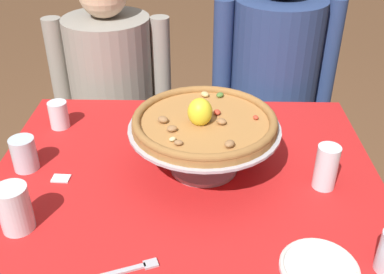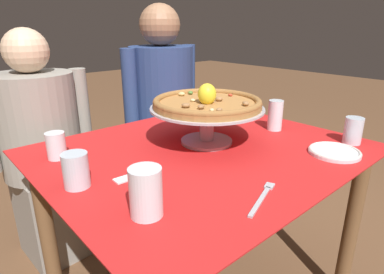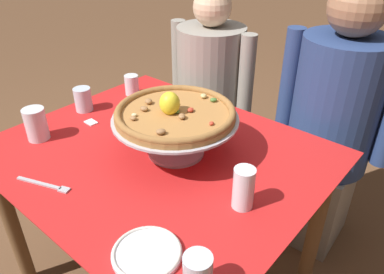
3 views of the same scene
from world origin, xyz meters
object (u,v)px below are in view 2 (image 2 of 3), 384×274
object	(u,v)px
water_glass_front_right	(353,132)
dinner_fork	(263,197)
side_plate	(334,152)
sugar_packet	(123,179)
diner_right	(163,116)
water_glass_front_left	(146,194)
water_glass_back_left	(56,147)
water_glass_side_left	(76,172)
pizza_stand	(207,118)
pizza	(207,102)
diner_left	(43,154)
water_glass_side_right	(275,117)

from	to	relation	value
water_glass_front_right	dinner_fork	world-z (taller)	water_glass_front_right
side_plate	sugar_packet	xyz separation A→B (m)	(-0.66, 0.32, -0.01)
diner_right	water_glass_front_left	bearing A→B (deg)	-128.37
water_glass_back_left	side_plate	world-z (taller)	water_glass_back_left
water_glass_back_left	diner_right	world-z (taller)	diner_right
water_glass_side_left	pizza_stand	bearing A→B (deg)	1.57
water_glass_front_right	dinner_fork	bearing A→B (deg)	-177.64
dinner_fork	pizza	bearing A→B (deg)	65.69
dinner_fork	water_glass_side_left	bearing A→B (deg)	131.28
pizza_stand	diner_left	xyz separation A→B (m)	(-0.40, 0.71, -0.26)
pizza	water_glass_side_right	bearing A→B (deg)	-13.32
water_glass_front_right	sugar_packet	bearing A→B (deg)	159.24
diner_right	pizza_stand	bearing A→B (deg)	-113.38
diner_right	sugar_packet	bearing A→B (deg)	-133.07
water_glass_side_right	sugar_packet	bearing A→B (deg)	178.96
water_glass_side_left	dinner_fork	size ratio (longest dim) A/B	0.54
side_plate	dinner_fork	xyz separation A→B (m)	(-0.44, -0.02, -0.01)
water_glass_side_left	side_plate	size ratio (longest dim) A/B	0.57
water_glass_back_left	diner_right	bearing A→B (deg)	30.26
side_plate	diner_right	world-z (taller)	diner_right
pizza_stand	pizza	world-z (taller)	pizza
side_plate	water_glass_back_left	bearing A→B (deg)	140.51
pizza	water_glass_front_left	distance (m)	0.54
water_glass_front_right	water_glass_side_left	bearing A→B (deg)	158.79
water_glass_back_left	pizza	bearing A→B (deg)	-25.16
water_glass_front_left	diner_right	world-z (taller)	diner_right
water_glass_front_left	side_plate	bearing A→B (deg)	-9.61
water_glass_back_left	sugar_packet	bearing A→B (deg)	-74.55
water_glass_front_left	sugar_packet	size ratio (longest dim) A/B	2.45
dinner_fork	water_glass_front_right	bearing A→B (deg)	2.36
water_glass_front_left	side_plate	distance (m)	0.73
water_glass_back_left	dinner_fork	world-z (taller)	water_glass_back_left
sugar_packet	pizza	bearing A→B (deg)	9.16
pizza_stand	water_glass_side_right	bearing A→B (deg)	-13.46
pizza_stand	water_glass_side_left	world-z (taller)	pizza_stand
water_glass_front_right	water_glass_back_left	size ratio (longest dim) A/B	1.11
diner_left	diner_right	distance (m)	0.71
water_glass_side_right	diner_left	size ratio (longest dim) A/B	0.11
water_glass_front_right	dinner_fork	distance (m)	0.60
water_glass_front_right	water_glass_back_left	xyz separation A→B (m)	(-0.90, 0.61, -0.01)
water_glass_side_left	dinner_fork	xyz separation A→B (m)	(0.34, -0.39, -0.04)
water_glass_front_left	dinner_fork	world-z (taller)	water_glass_front_left
pizza_stand	side_plate	distance (m)	0.47
pizza	diner_right	xyz separation A→B (m)	(0.30, 0.69, -0.25)
water_glass_front_right	diner_left	size ratio (longest dim) A/B	0.09
sugar_packet	diner_right	bearing A→B (deg)	46.93
water_glass_back_left	dinner_fork	size ratio (longest dim) A/B	0.49
sugar_packet	diner_left	size ratio (longest dim) A/B	0.04
dinner_fork	sugar_packet	distance (m)	0.40
pizza_stand	water_glass_back_left	size ratio (longest dim) A/B	4.67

